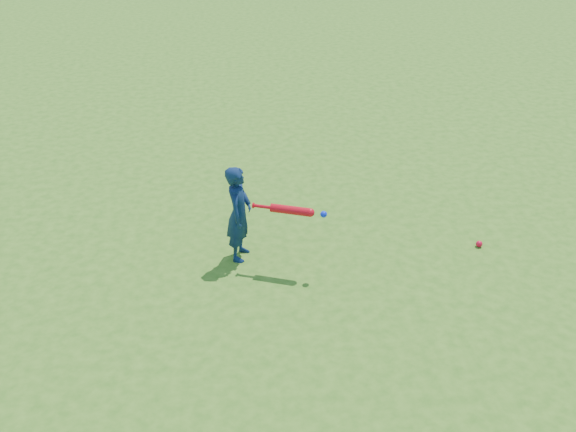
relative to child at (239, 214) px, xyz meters
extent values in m
plane|color=#376A19|center=(-0.31, -0.02, -0.51)|extent=(80.00, 80.00, 0.00)
imported|color=#0E2144|center=(0.00, 0.00, 0.00)|extent=(0.33, 0.42, 1.01)
sphere|color=red|center=(2.50, -0.05, -0.47)|extent=(0.07, 0.07, 0.07)
cylinder|color=red|center=(0.14, -0.10, 0.14)|extent=(0.03, 0.06, 0.06)
cylinder|color=red|center=(0.23, -0.13, 0.14)|extent=(0.19, 0.09, 0.03)
cylinder|color=red|center=(0.49, -0.22, 0.14)|extent=(0.39, 0.21, 0.08)
sphere|color=red|center=(0.67, -0.28, 0.14)|extent=(0.08, 0.08, 0.08)
sphere|color=#0D27ED|center=(0.80, -0.33, 0.14)|extent=(0.06, 0.06, 0.06)
camera|label=1|loc=(-0.01, -5.49, 3.19)|focal=40.00mm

